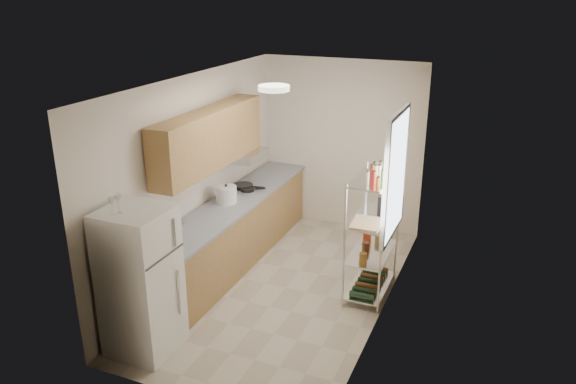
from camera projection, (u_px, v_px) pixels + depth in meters
name	position (u px, v px, depth m)	size (l,w,h in m)	color
room	(285.00, 191.00, 6.64)	(2.52, 4.42, 2.62)	#BEB29A
counter_run	(236.00, 230.00, 7.64)	(0.63, 3.51, 0.90)	#A77747
upper_cabinets	(210.00, 139.00, 6.93)	(0.33, 2.20, 0.72)	#A77747
range_hood	(244.00, 155.00, 7.74)	(0.50, 0.60, 0.12)	#B7BABC
window	(396.00, 175.00, 6.41)	(0.06, 1.00, 1.46)	white
bakers_rack	(374.00, 210.00, 6.60)	(0.45, 0.90, 1.73)	silver
ceiling_dome	(274.00, 88.00, 5.93)	(0.34, 0.34, 0.06)	white
refrigerator	(141.00, 282.00, 5.66)	(0.64, 0.64, 1.56)	white
wine_glass_a	(112.00, 206.00, 5.24)	(0.06, 0.06, 0.18)	silver
wine_glass_b	(119.00, 204.00, 5.28)	(0.07, 0.07, 0.19)	silver
rice_cooker	(226.00, 194.00, 7.36)	(0.28, 0.28, 0.22)	silver
frying_pan_large	(243.00, 186.00, 7.92)	(0.28, 0.28, 0.05)	black
frying_pan_small	(247.00, 189.00, 7.80)	(0.20, 0.20, 0.04)	black
cutting_board	(366.00, 223.00, 6.43)	(0.32, 0.41, 0.03)	tan
espresso_machine	(385.00, 203.00, 6.72)	(0.14, 0.22, 0.25)	black
storage_bag	(367.00, 234.00, 7.07)	(0.10, 0.14, 0.16)	#B43416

